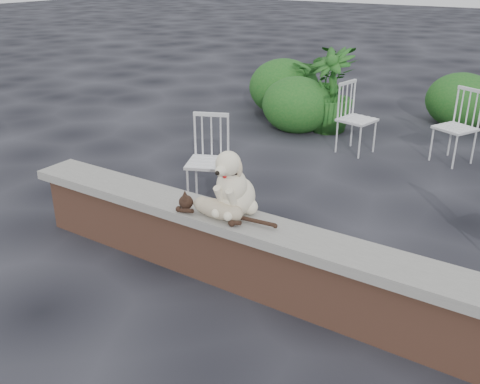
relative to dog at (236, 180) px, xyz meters
The scene contains 11 objects.
ground 1.34m from the dog, ahead, with size 60.00×60.00×0.00m, color black.
brick_wall 1.20m from the dog, ahead, with size 6.00×0.30×0.50m, color brown.
capstone 1.08m from the dog, ahead, with size 6.20×0.40×0.08m, color slate.
dog is the anchor object (origin of this frame).
cat 0.26m from the dog, 118.07° to the right, with size 0.98×0.24×0.17m, color tan, non-canonical shape.
chair_e 3.52m from the dog, 96.25° to the left, with size 0.56×0.56×0.94m, color white, non-canonical shape.
chair_a 1.55m from the dog, 134.94° to the left, with size 0.56×0.56×0.94m, color white, non-canonical shape.
chair_b 3.89m from the dog, 78.02° to the left, with size 0.56×0.56×0.94m, color white, non-canonical shape.
potted_plant_a 5.16m from the dog, 107.52° to the left, with size 1.07×0.93×1.19m, color #164F19.
potted_plant_b 4.34m from the dog, 104.77° to the left, with size 0.70×0.70×1.24m, color #164F19.
shrubbery 4.97m from the dog, 104.16° to the left, with size 3.83×2.64×0.95m.
Camera 1 is at (1.06, -3.06, 2.39)m, focal length 39.95 mm.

